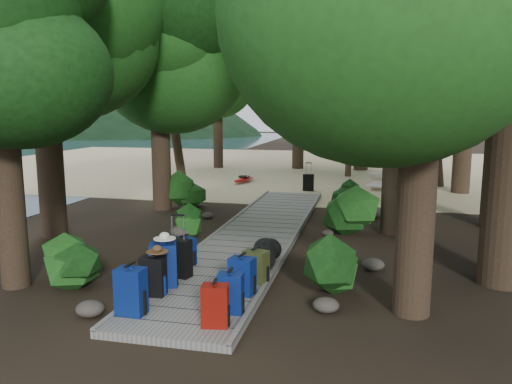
% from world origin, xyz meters
% --- Properties ---
extents(ground, '(120.00, 120.00, 0.00)m').
position_xyz_m(ground, '(0.00, 0.00, 0.00)').
color(ground, black).
rests_on(ground, ground).
extents(sand_beach, '(40.00, 22.00, 0.02)m').
position_xyz_m(sand_beach, '(0.00, 16.00, 0.01)').
color(sand_beach, '#CABA88').
rests_on(sand_beach, ground).
extents(distant_hill, '(32.00, 16.00, 12.00)m').
position_xyz_m(distant_hill, '(-40.00, 48.00, 0.00)').
color(distant_hill, black).
rests_on(distant_hill, ground).
extents(boardwalk, '(2.00, 12.00, 0.12)m').
position_xyz_m(boardwalk, '(0.00, 1.00, 0.06)').
color(boardwalk, gray).
rests_on(boardwalk, ground).
extents(backpack_left_a, '(0.43, 0.31, 0.78)m').
position_xyz_m(backpack_left_a, '(-0.70, -4.36, 0.51)').
color(backpack_left_a, navy).
rests_on(backpack_left_a, boardwalk).
extents(backpack_left_b, '(0.41, 0.30, 0.71)m').
position_xyz_m(backpack_left_b, '(-0.71, -3.57, 0.48)').
color(backpack_left_b, black).
rests_on(backpack_left_b, boardwalk).
extents(backpack_left_c, '(0.54, 0.47, 0.83)m').
position_xyz_m(backpack_left_c, '(-0.71, -3.15, 0.54)').
color(backpack_left_c, navy).
rests_on(backpack_left_c, boardwalk).
extents(backpack_left_d, '(0.45, 0.38, 0.60)m').
position_xyz_m(backpack_left_d, '(-0.79, -1.95, 0.42)').
color(backpack_left_d, navy).
rests_on(backpack_left_d, boardwalk).
extents(backpack_right_a, '(0.40, 0.32, 0.66)m').
position_xyz_m(backpack_right_a, '(0.62, -4.47, 0.45)').
color(backpack_right_a, '#7D1100').
rests_on(backpack_right_a, boardwalk).
extents(backpack_right_b, '(0.38, 0.28, 0.66)m').
position_xyz_m(backpack_right_b, '(0.70, -3.96, 0.45)').
color(backpack_right_b, navy).
rests_on(backpack_right_b, boardwalk).
extents(backpack_right_c, '(0.44, 0.34, 0.68)m').
position_xyz_m(backpack_right_c, '(0.68, -3.20, 0.46)').
color(backpack_right_c, navy).
rests_on(backpack_right_c, boardwalk).
extents(backpack_right_d, '(0.47, 0.39, 0.62)m').
position_xyz_m(backpack_right_d, '(0.77, -2.58, 0.43)').
color(backpack_right_d, '#3A411C').
rests_on(backpack_right_d, boardwalk).
extents(duffel_right_khaki, '(0.51, 0.64, 0.38)m').
position_xyz_m(duffel_right_khaki, '(0.63, -2.35, 0.31)').
color(duffel_right_khaki, brown).
rests_on(duffel_right_khaki, boardwalk).
extents(duffel_right_black, '(0.57, 0.80, 0.47)m').
position_xyz_m(duffel_right_black, '(0.73, -1.68, 0.35)').
color(duffel_right_black, black).
rests_on(duffel_right_black, boardwalk).
extents(suitcase_on_boardwalk, '(0.49, 0.35, 0.69)m').
position_xyz_m(suitcase_on_boardwalk, '(-0.65, -2.62, 0.47)').
color(suitcase_on_boardwalk, black).
rests_on(suitcase_on_boardwalk, boardwalk).
extents(lone_suitcase_on_sand, '(0.40, 0.23, 0.64)m').
position_xyz_m(lone_suitcase_on_sand, '(0.39, 8.18, 0.34)').
color(lone_suitcase_on_sand, black).
rests_on(lone_suitcase_on_sand, sand_beach).
extents(hat_brown, '(0.36, 0.36, 0.11)m').
position_xyz_m(hat_brown, '(-0.65, -3.51, 0.89)').
color(hat_brown, '#51351E').
rests_on(hat_brown, backpack_left_b).
extents(hat_white, '(0.38, 0.38, 0.13)m').
position_xyz_m(hat_white, '(-0.68, -3.14, 1.02)').
color(hat_white, silver).
rests_on(hat_white, backpack_left_c).
extents(kayak, '(1.47, 3.68, 0.36)m').
position_xyz_m(kayak, '(-2.57, 9.82, 0.20)').
color(kayak, '#B0100F').
rests_on(kayak, sand_beach).
extents(sun_lounger, '(1.04, 1.94, 0.60)m').
position_xyz_m(sun_lounger, '(2.97, 9.19, 0.32)').
color(sun_lounger, silver).
rests_on(sun_lounger, sand_beach).
extents(tree_right_a, '(4.84, 4.84, 8.06)m').
position_xyz_m(tree_right_a, '(3.34, -3.11, 4.03)').
color(tree_right_a, black).
rests_on(tree_right_a, ground).
extents(tree_right_c, '(5.37, 5.37, 9.29)m').
position_xyz_m(tree_right_c, '(3.29, 2.04, 4.64)').
color(tree_right_c, black).
rests_on(tree_right_c, ground).
extents(tree_right_d, '(5.36, 5.36, 9.82)m').
position_xyz_m(tree_right_d, '(5.92, 3.35, 4.91)').
color(tree_right_d, black).
rests_on(tree_right_d, ground).
extents(tree_right_e, '(5.19, 5.19, 9.35)m').
position_xyz_m(tree_right_e, '(4.17, 7.65, 4.68)').
color(tree_right_e, black).
rests_on(tree_right_e, ground).
extents(tree_right_f, '(5.30, 5.30, 9.47)m').
position_xyz_m(tree_right_f, '(6.01, 9.00, 4.73)').
color(tree_right_f, black).
rests_on(tree_right_f, ground).
extents(tree_left_a, '(4.15, 4.15, 6.91)m').
position_xyz_m(tree_left_a, '(-3.41, -3.40, 3.46)').
color(tree_left_a, black).
rests_on(tree_left_a, ground).
extents(tree_left_b, '(5.03, 5.03, 9.06)m').
position_xyz_m(tree_left_b, '(-4.96, -0.05, 4.53)').
color(tree_left_b, black).
rests_on(tree_left_b, ground).
extents(tree_left_c, '(4.85, 4.85, 8.43)m').
position_xyz_m(tree_left_c, '(-3.67, 3.67, 4.22)').
color(tree_left_c, black).
rests_on(tree_left_c, ground).
extents(tree_back_a, '(5.07, 5.07, 8.78)m').
position_xyz_m(tree_back_a, '(-1.06, 15.53, 4.39)').
color(tree_back_a, black).
rests_on(tree_back_a, ground).
extents(tree_back_b, '(5.84, 5.84, 10.43)m').
position_xyz_m(tree_back_b, '(2.22, 15.56, 5.21)').
color(tree_back_b, black).
rests_on(tree_back_b, ground).
extents(tree_back_c, '(5.30, 5.30, 9.54)m').
position_xyz_m(tree_back_c, '(4.74, 15.09, 4.77)').
color(tree_back_c, black).
rests_on(tree_back_c, ground).
extents(tree_back_d, '(4.41, 4.41, 7.36)m').
position_xyz_m(tree_back_d, '(-5.28, 14.88, 3.68)').
color(tree_back_d, black).
rests_on(tree_back_d, ground).
extents(palm_right_a, '(4.37, 4.37, 7.46)m').
position_xyz_m(palm_right_a, '(3.43, 6.06, 3.73)').
color(palm_right_a, '#124013').
rests_on(palm_right_a, ground).
extents(palm_right_b, '(4.90, 4.90, 9.46)m').
position_xyz_m(palm_right_b, '(5.44, 10.77, 4.73)').
color(palm_right_b, '#124013').
rests_on(palm_right_b, ground).
extents(palm_right_c, '(3.91, 3.91, 6.22)m').
position_xyz_m(palm_right_c, '(1.91, 12.97, 3.11)').
color(palm_right_c, '#124013').
rests_on(palm_right_c, ground).
extents(palm_left_a, '(4.62, 4.62, 7.35)m').
position_xyz_m(palm_left_a, '(-4.45, 6.82, 3.68)').
color(palm_left_a, '#124013').
rests_on(palm_left_a, ground).
extents(rock_left_a, '(0.44, 0.40, 0.24)m').
position_xyz_m(rock_left_a, '(-1.41, -4.32, 0.12)').
color(rock_left_a, '#4C473F').
rests_on(rock_left_a, ground).
extents(rock_left_b, '(0.37, 0.34, 0.21)m').
position_xyz_m(rock_left_b, '(-2.69, -2.20, 0.10)').
color(rock_left_b, '#4C473F').
rests_on(rock_left_b, ground).
extents(rock_left_c, '(0.56, 0.51, 0.31)m').
position_xyz_m(rock_left_c, '(-1.78, 0.40, 0.16)').
color(rock_left_c, '#4C473F').
rests_on(rock_left_c, ground).
extents(rock_left_d, '(0.33, 0.30, 0.18)m').
position_xyz_m(rock_left_d, '(-1.86, 2.66, 0.09)').
color(rock_left_d, '#4C473F').
rests_on(rock_left_d, ground).
extents(rock_right_a, '(0.41, 0.37, 0.23)m').
position_xyz_m(rock_right_a, '(2.06, -3.36, 0.11)').
color(rock_right_a, '#4C473F').
rests_on(rock_right_a, ground).
extents(rock_right_b, '(0.44, 0.40, 0.24)m').
position_xyz_m(rock_right_b, '(2.78, -1.12, 0.12)').
color(rock_right_b, '#4C473F').
rests_on(rock_right_b, ground).
extents(rock_right_c, '(0.29, 0.26, 0.16)m').
position_xyz_m(rock_right_c, '(1.70, 1.36, 0.08)').
color(rock_right_c, '#4C473F').
rests_on(rock_right_c, ground).
extents(rock_right_d, '(0.62, 0.55, 0.34)m').
position_xyz_m(rock_right_d, '(2.81, 3.84, 0.17)').
color(rock_right_d, '#4C473F').
rests_on(rock_right_d, ground).
extents(shrub_left_a, '(1.07, 1.07, 0.96)m').
position_xyz_m(shrub_left_a, '(-2.40, -3.26, 0.48)').
color(shrub_left_a, '#1C4A16').
rests_on(shrub_left_a, ground).
extents(shrub_left_b, '(0.83, 0.83, 0.75)m').
position_xyz_m(shrub_left_b, '(-1.63, 0.60, 0.37)').
color(shrub_left_b, '#1C4A16').
rests_on(shrub_left_b, ground).
extents(shrub_left_c, '(1.11, 1.11, 1.00)m').
position_xyz_m(shrub_left_c, '(-3.05, 4.08, 0.50)').
color(shrub_left_c, '#1C4A16').
rests_on(shrub_left_c, ground).
extents(shrub_right_a, '(0.99, 0.99, 0.90)m').
position_xyz_m(shrub_right_a, '(2.12, -2.55, 0.45)').
color(shrub_right_a, '#1C4A16').
rests_on(shrub_right_a, ground).
extents(shrub_right_b, '(1.30, 1.30, 1.17)m').
position_xyz_m(shrub_right_b, '(2.29, 1.88, 0.59)').
color(shrub_right_b, '#1C4A16').
rests_on(shrub_right_b, ground).
extents(shrub_right_c, '(0.91, 0.91, 0.82)m').
position_xyz_m(shrub_right_c, '(2.02, 5.30, 0.41)').
color(shrub_right_c, '#1C4A16').
rests_on(shrub_right_c, ground).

